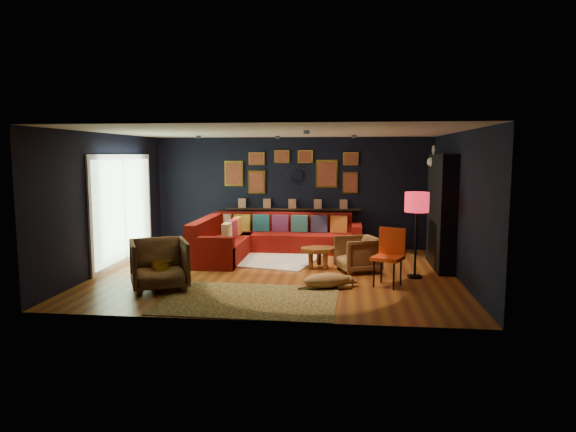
# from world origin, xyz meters

# --- Properties ---
(floor) EXTENTS (6.50, 6.50, 0.00)m
(floor) POSITION_xyz_m (0.00, 0.00, 0.00)
(floor) COLOR #98551B
(floor) RESTS_ON ground
(room_walls) EXTENTS (6.50, 6.50, 6.50)m
(room_walls) POSITION_xyz_m (0.00, 0.00, 1.59)
(room_walls) COLOR black
(room_walls) RESTS_ON ground
(sectional) EXTENTS (3.41, 2.69, 0.86)m
(sectional) POSITION_xyz_m (-0.61, 1.81, 0.32)
(sectional) COLOR maroon
(sectional) RESTS_ON ground
(ledge) EXTENTS (3.20, 0.12, 0.04)m
(ledge) POSITION_xyz_m (0.00, 2.68, 0.92)
(ledge) COLOR black
(ledge) RESTS_ON room_walls
(gallery_wall) EXTENTS (3.15, 0.04, 1.02)m
(gallery_wall) POSITION_xyz_m (-0.01, 2.72, 1.81)
(gallery_wall) COLOR gold
(gallery_wall) RESTS_ON room_walls
(sunburst_mirror) EXTENTS (0.47, 0.16, 0.47)m
(sunburst_mirror) POSITION_xyz_m (0.10, 2.72, 1.70)
(sunburst_mirror) COLOR silver
(sunburst_mirror) RESTS_ON room_walls
(fireplace) EXTENTS (0.31, 1.60, 2.20)m
(fireplace) POSITION_xyz_m (3.09, 0.90, 1.02)
(fireplace) COLOR black
(fireplace) RESTS_ON ground
(deer_head) EXTENTS (0.50, 0.28, 0.45)m
(deer_head) POSITION_xyz_m (3.14, 1.40, 2.05)
(deer_head) COLOR white
(deer_head) RESTS_ON fireplace
(sliding_door) EXTENTS (0.06, 2.80, 2.20)m
(sliding_door) POSITION_xyz_m (-3.22, 0.60, 1.10)
(sliding_door) COLOR white
(sliding_door) RESTS_ON ground
(ceiling_spots) EXTENTS (3.30, 2.50, 0.06)m
(ceiling_spots) POSITION_xyz_m (-0.00, 0.80, 2.56)
(ceiling_spots) COLOR black
(ceiling_spots) RESTS_ON room_walls
(shag_rug) EXTENTS (2.74, 2.25, 0.03)m
(shag_rug) POSITION_xyz_m (-0.58, 1.23, 0.02)
(shag_rug) COLOR silver
(shag_rug) RESTS_ON ground
(leopard_rug) EXTENTS (2.68, 1.95, 0.01)m
(leopard_rug) POSITION_xyz_m (-0.17, -1.80, 0.01)
(leopard_rug) COLOR tan
(leopard_rug) RESTS_ON ground
(coffee_table) EXTENTS (0.89, 0.77, 0.38)m
(coffee_table) POSITION_xyz_m (0.74, 0.51, 0.33)
(coffee_table) COLOR brown
(coffee_table) RESTS_ON shag_rug
(pouf) EXTENTS (0.51, 0.51, 0.33)m
(pouf) POSITION_xyz_m (-1.30, 1.50, 0.20)
(pouf) COLOR #A41B2A
(pouf) RESTS_ON shag_rug
(armchair_left) EXTENTS (1.16, 1.13, 0.91)m
(armchair_left) POSITION_xyz_m (-1.76, -1.33, 0.45)
(armchair_left) COLOR #A8703D
(armchair_left) RESTS_ON ground
(armchair_right) EXTENTS (0.88, 0.91, 0.73)m
(armchair_right) POSITION_xyz_m (1.49, 0.32, 0.37)
(armchair_right) COLOR #A8703D
(armchair_right) RESTS_ON ground
(gold_stool) EXTENTS (0.36, 0.36, 0.45)m
(gold_stool) POSITION_xyz_m (-1.77, -1.20, 0.22)
(gold_stool) COLOR gold
(gold_stool) RESTS_ON ground
(orange_chair) EXTENTS (0.61, 0.61, 0.97)m
(orange_chair) POSITION_xyz_m (2.00, -0.64, 0.57)
(orange_chair) COLOR black
(orange_chair) RESTS_ON ground
(floor_lamp) EXTENTS (0.43, 0.43, 1.54)m
(floor_lamp) POSITION_xyz_m (2.50, -0.05, 1.29)
(floor_lamp) COLOR black
(floor_lamp) RESTS_ON ground
(dog) EXTENTS (1.17, 0.83, 0.33)m
(dog) POSITION_xyz_m (0.96, -0.98, 0.18)
(dog) COLOR #9D6A40
(dog) RESTS_ON leopard_rug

